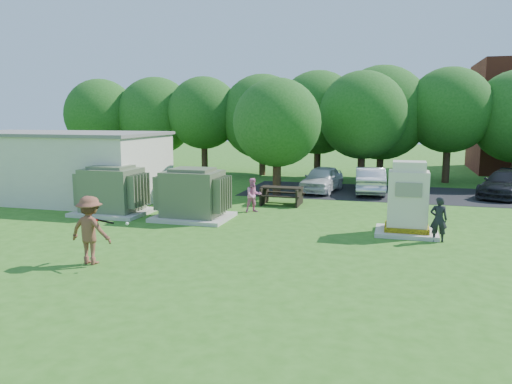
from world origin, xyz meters
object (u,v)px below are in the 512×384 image
(generator_cabinet, at_px, (408,203))
(transformer_left, at_px, (112,191))
(person_at_picnic, at_px, (253,195))
(car_silver_a, at_px, (370,180))
(batter, at_px, (90,230))
(picnic_table, at_px, (282,194))
(car_dark, at_px, (506,184))
(person_by_generator, at_px, (439,219))
(car_white, at_px, (322,179))
(transformer_right, at_px, (193,195))

(generator_cabinet, bearing_deg, transformer_left, 178.28)
(transformer_left, distance_m, person_at_picnic, 6.02)
(car_silver_a, bearing_deg, batter, 60.84)
(picnic_table, bearing_deg, car_dark, 26.51)
(person_at_picnic, bearing_deg, person_by_generator, -58.01)
(generator_cabinet, xyz_separation_m, car_white, (-4.36, 8.99, -0.44))
(transformer_right, bearing_deg, transformer_left, 180.00)
(transformer_left, bearing_deg, car_silver_a, 40.59)
(batter, bearing_deg, picnic_table, -103.50)
(picnic_table, xyz_separation_m, car_silver_a, (3.80, 4.59, 0.19))
(picnic_table, relative_size, car_silver_a, 0.45)
(person_by_generator, distance_m, car_white, 11.17)
(person_at_picnic, bearing_deg, car_white, 38.78)
(transformer_left, xyz_separation_m, person_by_generator, (13.00, -1.17, -0.21))
(picnic_table, height_order, car_dark, car_dark)
(car_silver_a, bearing_deg, car_white, -1.96)
(transformer_left, height_order, generator_cabinet, generator_cabinet)
(car_silver_a, bearing_deg, picnic_table, 45.56)
(car_silver_a, relative_size, car_dark, 0.93)
(batter, bearing_deg, car_silver_a, -111.64)
(generator_cabinet, bearing_deg, car_dark, 63.11)
(transformer_right, bearing_deg, car_white, 65.42)
(transformer_left, height_order, person_by_generator, transformer_left)
(transformer_left, bearing_deg, person_at_picnic, 19.66)
(batter, bearing_deg, generator_cabinet, -142.13)
(generator_cabinet, height_order, car_white, generator_cabinet)
(transformer_left, height_order, picnic_table, transformer_left)
(transformer_right, height_order, picnic_table, transformer_right)
(transformer_left, bearing_deg, picnic_table, 32.97)
(person_by_generator, distance_m, car_dark, 11.32)
(transformer_left, relative_size, person_at_picnic, 2.02)
(generator_cabinet, bearing_deg, transformer_right, 177.52)
(transformer_right, bearing_deg, batter, -93.23)
(transformer_left, relative_size, person_by_generator, 1.96)
(transformer_right, distance_m, car_dark, 16.28)
(car_white, xyz_separation_m, car_silver_a, (2.57, 0.13, 0.01))
(picnic_table, height_order, person_at_picnic, person_at_picnic)
(transformer_left, distance_m, car_white, 11.53)
(picnic_table, bearing_deg, car_white, 74.64)
(transformer_left, distance_m, person_by_generator, 13.06)
(transformer_left, bearing_deg, transformer_right, 0.00)
(transformer_right, xyz_separation_m, generator_cabinet, (8.31, -0.36, 0.16))
(picnic_table, height_order, car_silver_a, car_silver_a)
(picnic_table, xyz_separation_m, batter, (-3.09, -10.65, 0.45))
(transformer_right, xyz_separation_m, person_at_picnic, (1.96, 2.02, -0.23))
(person_by_generator, height_order, person_at_picnic, person_by_generator)
(batter, xyz_separation_m, car_silver_a, (6.88, 15.24, -0.26))
(transformer_left, height_order, car_dark, transformer_left)
(batter, height_order, person_at_picnic, batter)
(transformer_right, xyz_separation_m, person_by_generator, (9.30, -1.17, -0.21))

